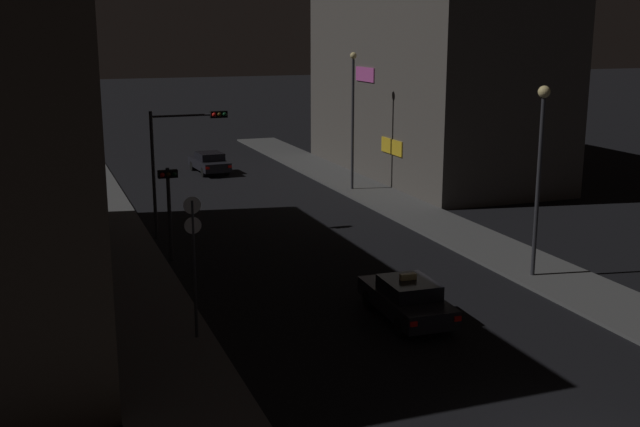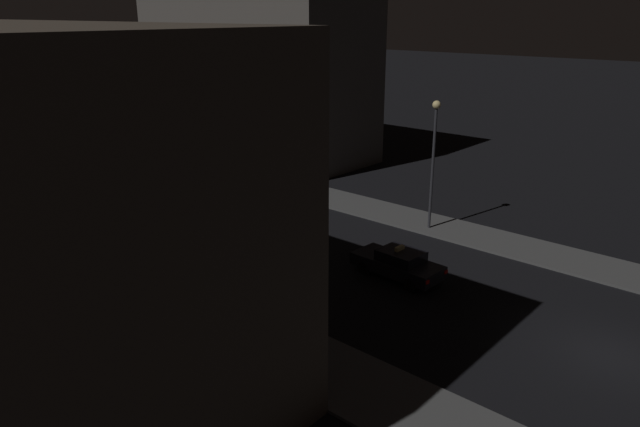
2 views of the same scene
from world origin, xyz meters
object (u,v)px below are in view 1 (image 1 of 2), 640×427
at_px(street_lamp_near_block, 540,154).
at_px(street_lamp_far_block, 353,109).
at_px(traffic_light_left_kerb, 169,195).
at_px(traffic_light_overhead, 180,148).
at_px(taxi, 407,299).
at_px(sign_pole_left, 194,255).
at_px(far_car, 209,162).

xyz_separation_m(street_lamp_near_block, street_lamp_far_block, (-0.01, 18.27, 0.05)).
relative_size(traffic_light_left_kerb, street_lamp_near_block, 0.54).
distance_m(traffic_light_overhead, street_lamp_near_block, 16.16).
height_order(taxi, street_lamp_near_block, street_lamp_near_block).
height_order(traffic_light_left_kerb, street_lamp_far_block, street_lamp_far_block).
height_order(traffic_light_overhead, sign_pole_left, traffic_light_overhead).
relative_size(traffic_light_overhead, traffic_light_left_kerb, 1.49).
relative_size(traffic_light_left_kerb, street_lamp_far_block, 0.49).
relative_size(taxi, street_lamp_near_block, 0.62).
bearing_deg(street_lamp_near_block, sign_pole_left, -172.77).
height_order(taxi, sign_pole_left, sign_pole_left).
height_order(far_car, traffic_light_left_kerb, traffic_light_left_kerb).
relative_size(far_car, street_lamp_near_block, 0.62).
bearing_deg(street_lamp_far_block, far_car, 126.74).
xyz_separation_m(taxi, street_lamp_far_block, (6.67, 20.63, 4.21)).
bearing_deg(sign_pole_left, traffic_light_left_kerb, 85.01).
distance_m(far_car, sign_pole_left, 29.90).
bearing_deg(street_lamp_near_block, far_car, 103.88).
bearing_deg(street_lamp_far_block, traffic_light_overhead, -148.72).
relative_size(far_car, traffic_light_left_kerb, 1.15).
distance_m(sign_pole_left, street_lamp_far_block, 24.30).
bearing_deg(traffic_light_overhead, sign_pole_left, -98.92).
height_order(far_car, traffic_light_overhead, traffic_light_overhead).
distance_m(far_car, traffic_light_left_kerb, 21.05).
bearing_deg(sign_pole_left, street_lamp_near_block, 7.23).
height_order(traffic_light_overhead, street_lamp_far_block, street_lamp_far_block).
xyz_separation_m(sign_pole_left, street_lamp_far_block, (13.63, 20.00, 2.17)).
xyz_separation_m(traffic_light_overhead, traffic_light_left_kerb, (-1.25, -3.97, -1.37)).
height_order(traffic_light_overhead, street_lamp_near_block, street_lamp_near_block).
bearing_deg(traffic_light_overhead, taxi, -70.06).
relative_size(taxi, street_lamp_far_block, 0.56).
relative_size(traffic_light_overhead, street_lamp_far_block, 0.73).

